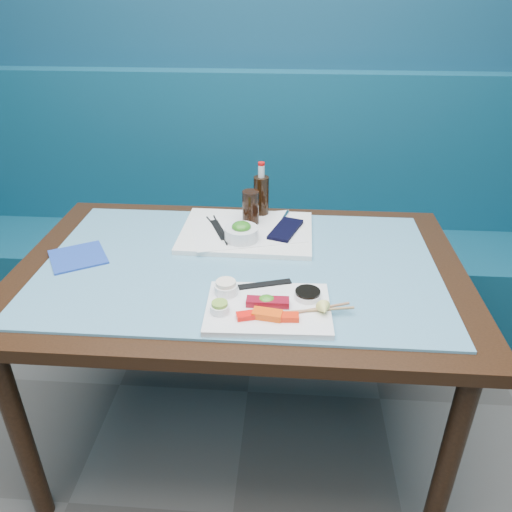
# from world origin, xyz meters

# --- Properties ---
(booth_bench) EXTENTS (3.00, 0.56, 1.17)m
(booth_bench) POSITION_xyz_m (0.00, 2.29, 0.37)
(booth_bench) COLOR navy
(booth_bench) RESTS_ON ground
(dining_table) EXTENTS (1.40, 0.90, 0.75)m
(dining_table) POSITION_xyz_m (0.00, 1.45, 0.67)
(dining_table) COLOR black
(dining_table) RESTS_ON ground
(glass_top) EXTENTS (1.22, 0.76, 0.01)m
(glass_top) POSITION_xyz_m (0.00, 1.45, 0.75)
(glass_top) COLOR #5792AF
(glass_top) RESTS_ON dining_table
(sashimi_plate) EXTENTS (0.34, 0.25, 0.02)m
(sashimi_plate) POSITION_xyz_m (0.10, 1.20, 0.77)
(sashimi_plate) COLOR white
(sashimi_plate) RESTS_ON glass_top
(salmon_left) EXTENTS (0.06, 0.04, 0.01)m
(salmon_left) POSITION_xyz_m (0.05, 1.14, 0.78)
(salmon_left) COLOR #FF120A
(salmon_left) RESTS_ON sashimi_plate
(salmon_mid) EXTENTS (0.08, 0.05, 0.02)m
(salmon_mid) POSITION_xyz_m (0.10, 1.15, 0.78)
(salmon_mid) COLOR #FF4C0A
(salmon_mid) RESTS_ON sashimi_plate
(salmon_right) EXTENTS (0.06, 0.03, 0.02)m
(salmon_right) POSITION_xyz_m (0.15, 1.14, 0.78)
(salmon_right) COLOR #FD280A
(salmon_right) RESTS_ON sashimi_plate
(tuna_left) EXTENTS (0.06, 0.04, 0.02)m
(tuna_left) POSITION_xyz_m (0.07, 1.20, 0.78)
(tuna_left) COLOR maroon
(tuna_left) RESTS_ON sashimi_plate
(tuna_right) EXTENTS (0.06, 0.04, 0.02)m
(tuna_right) POSITION_xyz_m (0.13, 1.20, 0.78)
(tuna_right) COLOR maroon
(tuna_right) RESTS_ON sashimi_plate
(seaweed_garnish) EXTENTS (0.06, 0.06, 0.03)m
(seaweed_garnish) POSITION_xyz_m (0.10, 1.21, 0.79)
(seaweed_garnish) COLOR #38831E
(seaweed_garnish) RESTS_ON sashimi_plate
(ramekin_wasabi) EXTENTS (0.06, 0.06, 0.02)m
(ramekin_wasabi) POSITION_xyz_m (-0.02, 1.16, 0.79)
(ramekin_wasabi) COLOR white
(ramekin_wasabi) RESTS_ON sashimi_plate
(wasabi_fill) EXTENTS (0.05, 0.05, 0.01)m
(wasabi_fill) POSITION_xyz_m (-0.02, 1.16, 0.80)
(wasabi_fill) COLOR #7EAF38
(wasabi_fill) RESTS_ON ramekin_wasabi
(ramekin_ginger) EXTENTS (0.07, 0.07, 0.03)m
(ramekin_ginger) POSITION_xyz_m (-0.02, 1.25, 0.79)
(ramekin_ginger) COLOR white
(ramekin_ginger) RESTS_ON sashimi_plate
(ginger_fill) EXTENTS (0.06, 0.06, 0.01)m
(ginger_fill) POSITION_xyz_m (-0.02, 1.25, 0.81)
(ginger_fill) COLOR white
(ginger_fill) RESTS_ON ramekin_ginger
(soy_dish) EXTENTS (0.10, 0.10, 0.01)m
(soy_dish) POSITION_xyz_m (0.21, 1.25, 0.78)
(soy_dish) COLOR white
(soy_dish) RESTS_ON sashimi_plate
(soy_fill) EXTENTS (0.08, 0.08, 0.01)m
(soy_fill) POSITION_xyz_m (0.21, 1.25, 0.79)
(soy_fill) COLOR black
(soy_fill) RESTS_ON soy_dish
(lemon_wedge) EXTENTS (0.04, 0.03, 0.04)m
(lemon_wedge) POSITION_xyz_m (0.25, 1.17, 0.79)
(lemon_wedge) COLOR #EEED71
(lemon_wedge) RESTS_ON sashimi_plate
(chopstick_sleeve) EXTENTS (0.15, 0.07, 0.00)m
(chopstick_sleeve) POSITION_xyz_m (0.09, 1.30, 0.78)
(chopstick_sleeve) COLOR black
(chopstick_sleeve) RESTS_ON sashimi_plate
(wooden_chopstick_a) EXTENTS (0.21, 0.09, 0.01)m
(wooden_chopstick_a) POSITION_xyz_m (0.21, 1.18, 0.78)
(wooden_chopstick_a) COLOR #A06B4B
(wooden_chopstick_a) RESTS_ON sashimi_plate
(wooden_chopstick_b) EXTENTS (0.22, 0.05, 0.01)m
(wooden_chopstick_b) POSITION_xyz_m (0.22, 1.18, 0.78)
(wooden_chopstick_b) COLOR #A27A4C
(wooden_chopstick_b) RESTS_ON sashimi_plate
(serving_tray) EXTENTS (0.45, 0.34, 0.02)m
(serving_tray) POSITION_xyz_m (0.00, 1.65, 0.77)
(serving_tray) COLOR white
(serving_tray) RESTS_ON glass_top
(paper_placemat) EXTENTS (0.43, 0.35, 0.00)m
(paper_placemat) POSITION_xyz_m (0.00, 1.65, 0.78)
(paper_placemat) COLOR white
(paper_placemat) RESTS_ON serving_tray
(seaweed_bowl) EXTENTS (0.14, 0.14, 0.05)m
(seaweed_bowl) POSITION_xyz_m (-0.01, 1.58, 0.80)
(seaweed_bowl) COLOR silver
(seaweed_bowl) RESTS_ON serving_tray
(seaweed_salad) EXTENTS (0.08, 0.08, 0.03)m
(seaweed_salad) POSITION_xyz_m (-0.01, 1.58, 0.82)
(seaweed_salad) COLOR #2C781B
(seaweed_salad) RESTS_ON seaweed_bowl
(cola_glass) EXTENTS (0.08, 0.08, 0.12)m
(cola_glass) POSITION_xyz_m (0.01, 1.71, 0.84)
(cola_glass) COLOR black
(cola_glass) RESTS_ON serving_tray
(navy_pouch) EXTENTS (0.12, 0.19, 0.01)m
(navy_pouch) POSITION_xyz_m (0.14, 1.65, 0.78)
(navy_pouch) COLOR black
(navy_pouch) RESTS_ON serving_tray
(fork) EXTENTS (0.03, 0.10, 0.01)m
(fork) POSITION_xyz_m (0.13, 1.76, 0.78)
(fork) COLOR white
(fork) RESTS_ON serving_tray
(black_chopstick_a) EXTENTS (0.11, 0.20, 0.01)m
(black_chopstick_a) POSITION_xyz_m (-0.09, 1.64, 0.78)
(black_chopstick_a) COLOR black
(black_chopstick_a) RESTS_ON serving_tray
(black_chopstick_b) EXTENTS (0.08, 0.23, 0.01)m
(black_chopstick_b) POSITION_xyz_m (-0.09, 1.64, 0.78)
(black_chopstick_b) COLOR black
(black_chopstick_b) RESTS_ON serving_tray
(tray_sleeve) EXTENTS (0.09, 0.16, 0.00)m
(tray_sleeve) POSITION_xyz_m (-0.09, 1.64, 0.78)
(tray_sleeve) COLOR black
(tray_sleeve) RESTS_ON serving_tray
(cola_bottle_body) EXTENTS (0.07, 0.07, 0.16)m
(cola_bottle_body) POSITION_xyz_m (0.05, 1.79, 0.84)
(cola_bottle_body) COLOR black
(cola_bottle_body) RESTS_ON glass_top
(cola_bottle_neck) EXTENTS (0.03, 0.03, 0.04)m
(cola_bottle_neck) POSITION_xyz_m (0.05, 1.79, 0.94)
(cola_bottle_neck) COLOR silver
(cola_bottle_neck) RESTS_ON cola_bottle_body
(cola_bottle_cap) EXTENTS (0.03, 0.03, 0.01)m
(cola_bottle_cap) POSITION_xyz_m (0.05, 1.79, 0.97)
(cola_bottle_cap) COLOR red
(cola_bottle_cap) RESTS_ON cola_bottle_neck
(blue_napkin) EXTENTS (0.22, 0.22, 0.01)m
(blue_napkin) POSITION_xyz_m (-0.52, 1.45, 0.76)
(blue_napkin) COLOR #1C3C9C
(blue_napkin) RESTS_ON glass_top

